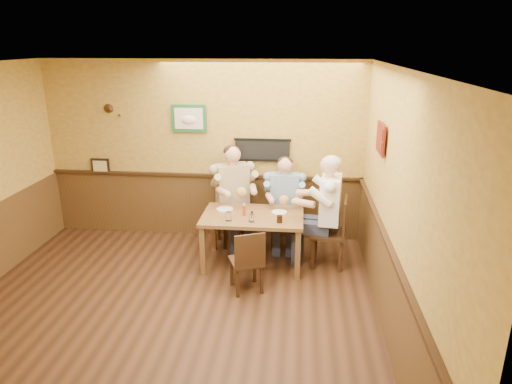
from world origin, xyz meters
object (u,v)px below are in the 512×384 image
dining_table (253,221)px  chair_back_right (284,218)px  chair_back_left (233,213)px  chair_right_end (329,232)px  diner_blue_polo (284,206)px  pepper_shaker (252,214)px  salt_shaker (244,211)px  cola_tumbler (280,219)px  water_glass_mid (252,218)px  water_glass_left (229,216)px  diner_white_elder (329,218)px  diner_tan_shirt (233,200)px  hot_sauce_bottle (244,210)px  chair_near_side (246,260)px

dining_table → chair_back_right: (0.41, 0.68, -0.21)m
chair_back_left → chair_right_end: (1.45, -0.60, 0.01)m
diner_blue_polo → pepper_shaker: bearing=-119.5°
chair_back_left → salt_shaker: 0.79m
chair_back_left → chair_right_end: chair_right_end is taller
cola_tumbler → water_glass_mid: bearing=-178.4°
diner_blue_polo → salt_shaker: (-0.53, -0.68, 0.15)m
water_glass_left → chair_back_right: bearing=52.4°
dining_table → diner_blue_polo: 0.79m
diner_white_elder → pepper_shaker: bearing=-73.7°
diner_blue_polo → pepper_shaker: 0.89m
dining_table → diner_white_elder: diner_white_elder is taller
chair_back_left → water_glass_left: 0.99m
chair_right_end → water_glass_left: chair_right_end is taller
diner_tan_shirt → water_glass_mid: 1.03m
chair_back_left → water_glass_left: bearing=-109.1°
diner_blue_polo → salt_shaker: size_ratio=14.87×
chair_back_right → salt_shaker: bearing=-129.3°
diner_blue_polo → diner_tan_shirt: bearing=178.6°
diner_blue_polo → hot_sauce_bottle: (-0.53, -0.72, 0.19)m
diner_white_elder → chair_back_left: bearing=-105.4°
water_glass_left → cola_tumbler: water_glass_left is taller
diner_white_elder → salt_shaker: diner_white_elder is taller
chair_back_left → diner_white_elder: diner_white_elder is taller
hot_sauce_bottle → diner_blue_polo: bearing=53.8°
cola_tumbler → hot_sauce_bottle: hot_sauce_bottle is taller
salt_shaker → diner_white_elder: bearing=3.7°
chair_back_left → diner_tan_shirt: 0.21m
chair_back_left → cola_tumbler: size_ratio=9.96×
dining_table → water_glass_mid: water_glass_mid is taller
chair_near_side → chair_back_left: bearing=-97.2°
dining_table → hot_sauce_bottle: (-0.12, -0.04, 0.17)m
dining_table → chair_back_left: (-0.39, 0.68, -0.16)m
chair_right_end → cola_tumbler: bearing=-57.0°
dining_table → diner_white_elder: 1.07m
cola_tumbler → pepper_shaker: size_ratio=1.25×
cola_tumbler → water_glass_left: bearing=-179.9°
diner_blue_polo → cola_tumbler: size_ratio=12.86×
water_glass_left → chair_near_side: bearing=-58.4°
pepper_shaker → diner_tan_shirt: bearing=116.4°
chair_near_side → water_glass_mid: (0.02, 0.47, 0.38)m
hot_sauce_bottle → salt_shaker: size_ratio=1.85×
chair_back_left → pepper_shaker: size_ratio=12.43×
dining_table → water_glass_left: (-0.30, -0.25, 0.15)m
dining_table → chair_near_side: chair_near_side is taller
chair_back_left → chair_near_side: chair_back_left is taller
diner_blue_polo → salt_shaker: bearing=-129.3°
water_glass_left → pepper_shaker: bearing=28.0°
chair_right_end → cola_tumbler: 0.81m
chair_back_right → diner_blue_polo: (0.00, 0.00, 0.19)m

